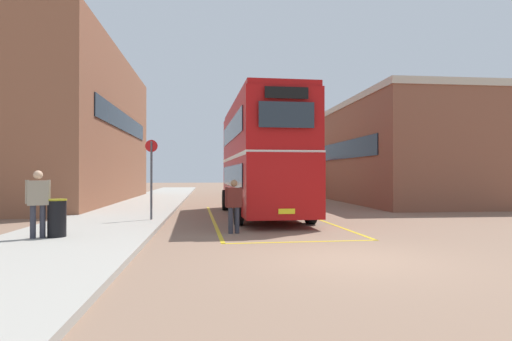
% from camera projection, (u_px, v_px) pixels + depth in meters
% --- Properties ---
extents(ground_plane, '(135.60, 135.60, 0.00)m').
position_uv_depth(ground_plane, '(263.00, 207.00, 23.42)').
color(ground_plane, '#846651').
extents(sidewalk_left, '(4.00, 57.60, 0.14)m').
position_uv_depth(sidewalk_left, '(147.00, 204.00, 25.09)').
color(sidewalk_left, '#A39E93').
rests_on(sidewalk_left, ground).
extents(brick_building_left, '(5.80, 18.90, 9.01)m').
position_uv_depth(brick_building_left, '(76.00, 129.00, 26.46)').
color(brick_building_left, brown).
rests_on(brick_building_left, ground).
extents(depot_building_right, '(7.28, 14.54, 6.32)m').
position_uv_depth(depot_building_right, '(399.00, 152.00, 27.50)').
color(depot_building_right, brown).
rests_on(depot_building_right, ground).
extents(double_decker_bus, '(3.09, 10.31, 4.75)m').
position_uv_depth(double_decker_bus, '(261.00, 157.00, 18.38)').
color(double_decker_bus, black).
rests_on(double_decker_bus, ground).
extents(single_deck_bus, '(2.93, 9.43, 3.02)m').
position_uv_depth(single_deck_bus, '(276.00, 176.00, 38.28)').
color(single_deck_bus, black).
rests_on(single_deck_bus, ground).
extents(pedestrian_boarding, '(0.53, 0.32, 1.60)m').
position_uv_depth(pedestrian_boarding, '(234.00, 203.00, 12.96)').
color(pedestrian_boarding, '#2D2D38').
rests_on(pedestrian_boarding, ground).
extents(pedestrian_waiting_near, '(0.54, 0.39, 1.73)m').
position_uv_depth(pedestrian_waiting_near, '(38.00, 199.00, 11.05)').
color(pedestrian_waiting_near, '#2D2D38').
rests_on(pedestrian_waiting_near, sidewalk_left).
extents(litter_bin, '(0.49, 0.49, 0.98)m').
position_uv_depth(litter_bin, '(57.00, 218.00, 11.28)').
color(litter_bin, black).
rests_on(litter_bin, sidewalk_left).
extents(bus_stop_sign, '(0.43, 0.14, 2.87)m').
position_uv_depth(bus_stop_sign, '(151.00, 172.00, 15.60)').
color(bus_stop_sign, '#4C4C51').
rests_on(bus_stop_sign, sidewalk_left).
extents(bay_marking_yellow, '(4.62, 12.36, 0.01)m').
position_uv_depth(bay_marking_yellow, '(268.00, 221.00, 16.46)').
color(bay_marking_yellow, gold).
rests_on(bay_marking_yellow, ground).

